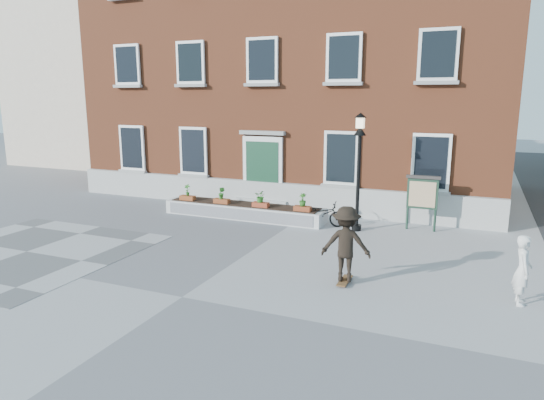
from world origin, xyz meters
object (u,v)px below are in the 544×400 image
at_px(notice_board, 422,194).
at_px(lamp_post, 359,156).
at_px(bicycle, 322,214).
at_px(skateboarder, 346,244).
at_px(bystander, 523,270).

bearing_deg(notice_board, lamp_post, -156.41).
xyz_separation_m(bicycle, skateboarder, (2.12, -4.92, 0.55)).
height_order(lamp_post, skateboarder, lamp_post).
relative_size(bystander, lamp_post, 0.39).
bearing_deg(bicycle, bystander, -134.00).
relative_size(lamp_post, skateboarder, 2.07).
height_order(bicycle, lamp_post, lamp_post).
height_order(bystander, skateboarder, skateboarder).
bearing_deg(notice_board, bicycle, -167.01).
height_order(bicycle, bystander, bystander).
xyz_separation_m(bicycle, notice_board, (3.24, 0.75, 0.83)).
bearing_deg(bicycle, notice_board, -83.16).
bearing_deg(skateboarder, lamp_post, 100.11).
bearing_deg(skateboarder, bystander, 4.70).
relative_size(bystander, notice_board, 0.83).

